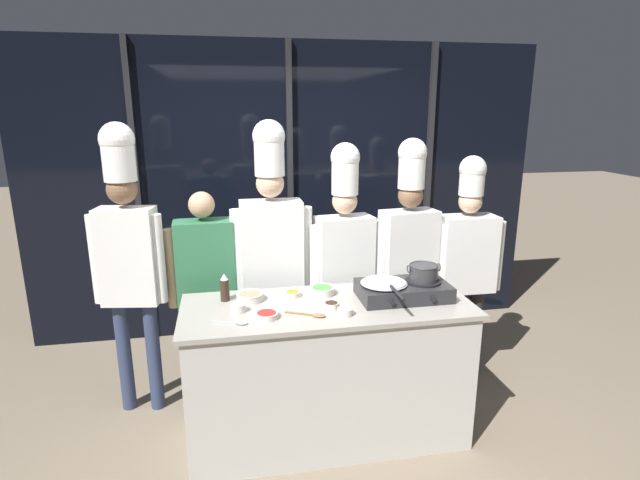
% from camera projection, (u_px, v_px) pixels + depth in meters
% --- Properties ---
extents(ground_plane, '(24.00, 24.00, 0.00)m').
position_uv_depth(ground_plane, '(327.00, 433.00, 3.36)').
color(ground_plane, '#7F705B').
extents(window_wall_back, '(4.76, 0.09, 2.70)m').
position_uv_depth(window_wall_back, '(290.00, 192.00, 4.67)').
color(window_wall_back, black).
rests_on(window_wall_back, ground_plane).
extents(demo_counter, '(1.81, 0.70, 0.93)m').
position_uv_depth(demo_counter, '(327.00, 371.00, 3.24)').
color(demo_counter, beige).
rests_on(demo_counter, ground_plane).
extents(portable_stove, '(0.58, 0.35, 0.11)m').
position_uv_depth(portable_stove, '(403.00, 290.00, 3.21)').
color(portable_stove, '#28282B').
rests_on(portable_stove, demo_counter).
extents(frying_pan, '(0.30, 0.52, 0.04)m').
position_uv_depth(frying_pan, '(384.00, 280.00, 3.16)').
color(frying_pan, '#ADAFB5').
rests_on(frying_pan, portable_stove).
extents(stock_pot, '(0.21, 0.19, 0.11)m').
position_uv_depth(stock_pot, '(424.00, 272.00, 3.20)').
color(stock_pot, '#333335').
rests_on(stock_pot, portable_stove).
extents(squeeze_bottle_soy, '(0.06, 0.06, 0.18)m').
position_uv_depth(squeeze_bottle_soy, '(225.00, 288.00, 3.15)').
color(squeeze_bottle_soy, '#332319').
rests_on(squeeze_bottle_soy, demo_counter).
extents(prep_bowl_chicken, '(0.09, 0.09, 0.05)m').
position_uv_depth(prep_bowl_chicken, '(238.00, 307.00, 2.99)').
color(prep_bowl_chicken, silver).
rests_on(prep_bowl_chicken, demo_counter).
extents(prep_bowl_scallions, '(0.16, 0.16, 0.05)m').
position_uv_depth(prep_bowl_scallions, '(323.00, 290.00, 3.27)').
color(prep_bowl_scallions, silver).
rests_on(prep_bowl_scallions, demo_counter).
extents(prep_bowl_bell_pepper, '(0.14, 0.14, 0.04)m').
position_uv_depth(prep_bowl_bell_pepper, '(267.00, 315.00, 2.91)').
color(prep_bowl_bell_pepper, silver).
rests_on(prep_bowl_bell_pepper, demo_counter).
extents(prep_bowl_rice, '(0.09, 0.09, 0.04)m').
position_uv_depth(prep_bowl_rice, '(345.00, 311.00, 2.95)').
color(prep_bowl_rice, silver).
rests_on(prep_bowl_rice, demo_counter).
extents(prep_bowl_carrots, '(0.11, 0.11, 0.03)m').
position_uv_depth(prep_bowl_carrots, '(293.00, 293.00, 3.24)').
color(prep_bowl_carrots, silver).
rests_on(prep_bowl_carrots, demo_counter).
extents(prep_bowl_mushrooms, '(0.17, 0.17, 0.05)m').
position_uv_depth(prep_bowl_mushrooms, '(250.00, 296.00, 3.17)').
color(prep_bowl_mushrooms, silver).
rests_on(prep_bowl_mushrooms, demo_counter).
extents(prep_bowl_soy_glaze, '(0.09, 0.09, 0.04)m').
position_uv_depth(prep_bowl_soy_glaze, '(331.00, 305.00, 3.04)').
color(prep_bowl_soy_glaze, silver).
rests_on(prep_bowl_soy_glaze, demo_counter).
extents(serving_spoon_slotted, '(0.24, 0.14, 0.02)m').
position_uv_depth(serving_spoon_slotted, '(313.00, 315.00, 2.94)').
color(serving_spoon_slotted, olive).
rests_on(serving_spoon_slotted, demo_counter).
extents(serving_spoon_solid, '(0.21, 0.09, 0.02)m').
position_uv_depth(serving_spoon_solid, '(236.00, 323.00, 2.83)').
color(serving_spoon_solid, '#B2B5BA').
rests_on(serving_spoon_solid, demo_counter).
extents(chef_head, '(0.49, 0.25, 2.04)m').
position_uv_depth(chef_head, '(128.00, 246.00, 3.34)').
color(chef_head, '#2D3856').
rests_on(chef_head, ground_plane).
extents(person_guest, '(0.53, 0.23, 1.57)m').
position_uv_depth(person_guest, '(206.00, 278.00, 3.55)').
color(person_guest, '#2D3856').
rests_on(person_guest, ground_plane).
extents(chef_sous, '(0.58, 0.23, 2.05)m').
position_uv_depth(chef_sous, '(272.00, 243.00, 3.56)').
color(chef_sous, '#2D3856').
rests_on(chef_sous, ground_plane).
extents(chef_line, '(0.53, 0.26, 1.89)m').
position_uv_depth(chef_line, '(344.00, 255.00, 3.63)').
color(chef_line, '#232326').
rests_on(chef_line, ground_plane).
extents(chef_pastry, '(0.54, 0.27, 1.91)m').
position_uv_depth(chef_pastry, '(408.00, 248.00, 3.73)').
color(chef_pastry, '#4C4C51').
rests_on(chef_pastry, ground_plane).
extents(chef_apprentice, '(0.57, 0.23, 1.78)m').
position_uv_depth(chef_apprentice, '(466.00, 256.00, 3.84)').
color(chef_apprentice, '#232326').
rests_on(chef_apprentice, ground_plane).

